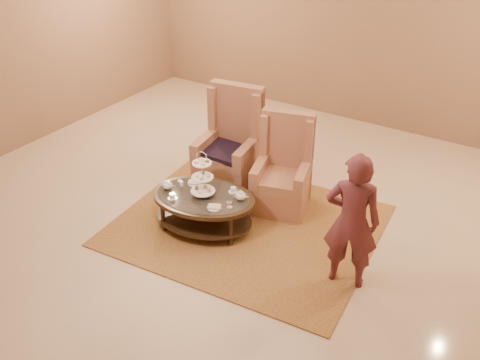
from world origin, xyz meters
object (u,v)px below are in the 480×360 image
Objects in this scene: armchair_right at (283,177)px; person at (352,222)px; tea_table at (203,201)px; armchair_left at (231,153)px.

armchair_right is 1.65m from person.
person is (1.30, -0.95, 0.36)m from armchair_right.
person is at bearing -51.84° from armchair_right.
tea_table is 0.93× the size of person.
tea_table is 1.15× the size of armchair_right.
person reaches higher than armchair_left.
armchair_left reaches higher than tea_table.
tea_table is at bearing -134.66° from armchair_right.
armchair_right reaches higher than tea_table.
tea_table is at bearing -14.28° from person.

